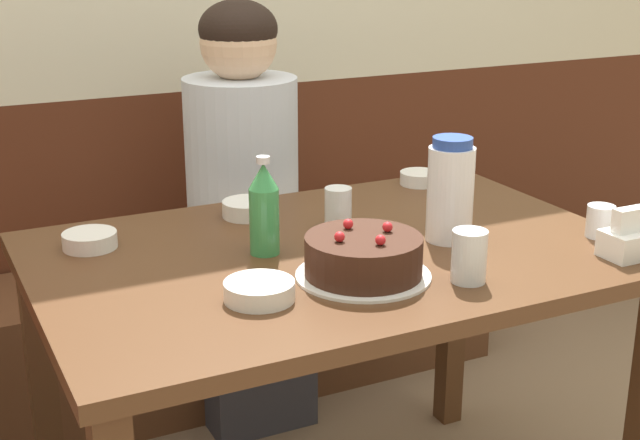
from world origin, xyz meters
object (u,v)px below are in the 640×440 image
at_px(bench_seat, 211,328).
at_px(napkin_holder, 630,239).
at_px(bowl_soup_white, 90,240).
at_px(glass_water_tall, 600,221).
at_px(glass_tumbler_short, 338,208).
at_px(birthday_cake, 363,257).
at_px(bowl_side_dish, 419,178).
at_px(bowl_rice_small, 259,291).
at_px(person_pale_blue_shirt, 244,228).
at_px(glass_shot_small, 469,256).
at_px(bowl_sauce_shallow, 248,209).
at_px(soju_bottle, 264,208).
at_px(water_pitcher, 450,191).

height_order(bench_seat, napkin_holder, napkin_holder).
bearing_deg(bowl_soup_white, bench_seat, 52.64).
height_order(glass_water_tall, glass_tumbler_short, glass_tumbler_short).
height_order(birthday_cake, bowl_side_dish, birthday_cake).
relative_size(bowl_rice_small, glass_tumbler_short, 1.40).
relative_size(glass_water_tall, glass_tumbler_short, 0.76).
xyz_separation_m(bowl_soup_white, person_pale_blue_shirt, (0.51, 0.44, -0.19)).
distance_m(napkin_holder, glass_shot_small, 0.37).
distance_m(bench_seat, glass_tumbler_short, 0.92).
height_order(bowl_soup_white, bowl_rice_small, bowl_rice_small).
bearing_deg(birthday_cake, bench_seat, 88.79).
bearing_deg(bowl_sauce_shallow, person_pale_blue_shirt, 70.47).
relative_size(napkin_holder, glass_tumbler_short, 1.19).
height_order(glass_tumbler_short, person_pale_blue_shirt, person_pale_blue_shirt).
bearing_deg(bowl_sauce_shallow, soju_bottle, -103.66).
bearing_deg(bowl_rice_small, bowl_sauce_shallow, 70.70).
distance_m(napkin_holder, person_pale_blue_shirt, 1.10).
relative_size(bench_seat, glass_shot_small, 18.02).
height_order(bench_seat, water_pitcher, water_pitcher).
relative_size(water_pitcher, soju_bottle, 1.10).
relative_size(bench_seat, bowl_sauce_shallow, 15.57).
xyz_separation_m(bowl_side_dish, glass_shot_small, (-0.28, -0.61, 0.03)).
relative_size(bench_seat, birthday_cake, 6.99).
xyz_separation_m(water_pitcher, bowl_side_dish, (0.18, 0.40, -0.09)).
relative_size(birthday_cake, bowl_side_dish, 2.59).
bearing_deg(napkin_holder, glass_tumbler_short, 136.52).
bearing_deg(water_pitcher, soju_bottle, 165.94).
bearing_deg(bowl_side_dish, bowl_sauce_shallow, -173.81).
distance_m(water_pitcher, bowl_rice_small, 0.51).
distance_m(bench_seat, bowl_rice_small, 1.18).
relative_size(napkin_holder, person_pale_blue_shirt, 0.09).
height_order(water_pitcher, soju_bottle, water_pitcher).
height_order(glass_water_tall, glass_shot_small, glass_shot_small).
relative_size(glass_shot_small, person_pale_blue_shirt, 0.08).
height_order(water_pitcher, napkin_holder, water_pitcher).
height_order(birthday_cake, water_pitcher, water_pitcher).
bearing_deg(bowl_soup_white, person_pale_blue_shirt, 40.69).
distance_m(bowl_rice_small, person_pale_blue_shirt, 0.92).
bearing_deg(glass_water_tall, person_pale_blue_shirt, 120.00).
xyz_separation_m(glass_tumbler_short, person_pale_blue_shirt, (-0.01, 0.55, -0.21)).
height_order(bowl_soup_white, bowl_side_dish, same).
relative_size(birthday_cake, water_pitcher, 1.16).
bearing_deg(bowl_sauce_shallow, glass_tumbler_short, -47.40).
xyz_separation_m(glass_tumbler_short, glass_shot_small, (0.08, -0.39, 0.00)).
xyz_separation_m(soju_bottle, bowl_rice_small, (-0.10, -0.22, -0.08)).
distance_m(napkin_holder, glass_tumbler_short, 0.62).
distance_m(bowl_soup_white, bowl_rice_small, 0.46).
height_order(napkin_holder, glass_water_tall, napkin_holder).
distance_m(bowl_sauce_shallow, glass_water_tall, 0.79).
xyz_separation_m(napkin_holder, bowl_soup_white, (-0.98, 0.54, -0.02)).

